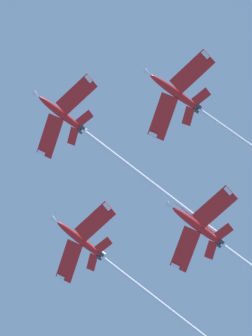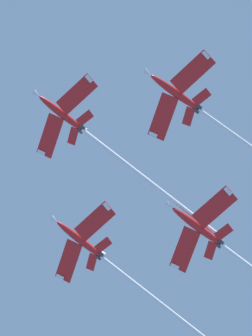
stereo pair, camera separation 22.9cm
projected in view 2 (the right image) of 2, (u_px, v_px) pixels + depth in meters
name	position (u px, v px, depth m)	size (l,w,h in m)	color
jet_lead	(92.00, 137.00, 162.42)	(43.61, 21.09, 19.81)	red
jet_left_wing	(210.00, 117.00, 152.98)	(48.18, 23.05, 21.57)	red
jet_right_wing	(107.00, 261.00, 163.45)	(46.57, 22.56, 20.50)	red
jet_slot	(231.00, 252.00, 154.07)	(44.80, 22.08, 20.07)	red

